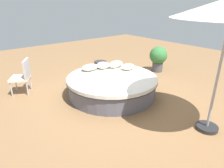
% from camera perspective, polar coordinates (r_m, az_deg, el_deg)
% --- Properties ---
extents(ground_plane, '(16.00, 16.00, 0.00)m').
position_cam_1_polar(ground_plane, '(5.72, 0.00, -3.03)').
color(ground_plane, olive).
extents(round_bed, '(2.48, 2.48, 0.54)m').
position_cam_1_polar(round_bed, '(5.60, 0.00, -0.45)').
color(round_bed, '#595966').
rests_on(round_bed, ground_plane).
extents(throw_pillow_0, '(0.46, 0.36, 0.17)m').
position_cam_1_polar(throw_pillow_0, '(6.10, 4.45, 4.91)').
color(throw_pillow_0, beige).
rests_on(throw_pillow_0, round_bed).
extents(throw_pillow_1, '(0.51, 0.30, 0.21)m').
position_cam_1_polar(throw_pillow_1, '(6.25, 1.04, 5.64)').
color(throw_pillow_1, beige).
rests_on(throw_pillow_1, round_bed).
extents(throw_pillow_2, '(0.41, 0.39, 0.20)m').
position_cam_1_polar(throw_pillow_2, '(6.18, -2.60, 5.32)').
color(throw_pillow_2, beige).
rests_on(throw_pillow_2, round_bed).
extents(throw_pillow_3, '(0.54, 0.38, 0.18)m').
position_cam_1_polar(throw_pillow_3, '(6.05, -6.27, 4.74)').
color(throw_pillow_3, beige).
rests_on(throw_pillow_3, round_bed).
extents(patio_chair, '(0.70, 0.70, 0.98)m').
position_cam_1_polar(patio_chair, '(6.16, -23.89, 2.52)').
color(patio_chair, '#B7B7BC').
rests_on(patio_chair, ground_plane).
extents(planter, '(0.64, 0.64, 0.94)m').
position_cam_1_polar(planter, '(7.67, 12.96, 7.44)').
color(planter, '#4C4C51').
rests_on(planter, ground_plane).
extents(side_table, '(0.45, 0.45, 0.41)m').
position_cam_1_polar(side_table, '(7.50, -3.31, 4.93)').
color(side_table, '#333338').
rests_on(side_table, ground_plane).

